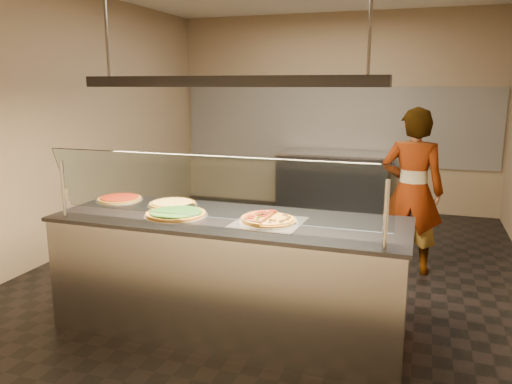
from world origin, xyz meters
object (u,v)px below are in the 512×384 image
(perforated_tray, at_px, (269,222))
(heat_lamp_housing, at_px, (227,81))
(pizza_spatula, at_px, (181,203))
(worker, at_px, (412,191))
(sneeze_guard, at_px, (210,188))
(pizza_spinach, at_px, (176,214))
(serving_counter, at_px, (230,274))
(half_pizza_sausage, at_px, (282,220))
(pizza_tomato, at_px, (120,198))
(prep_table, at_px, (333,183))
(pizza_cheese, at_px, (173,203))
(half_pizza_pepperoni, at_px, (256,217))

(perforated_tray, xyz_separation_m, heat_lamp_housing, (-0.33, 0.05, 1.01))
(perforated_tray, distance_m, heat_lamp_housing, 1.07)
(pizza_spatula, relative_size, worker, 0.15)
(perforated_tray, relative_size, pizza_spatula, 2.01)
(sneeze_guard, height_order, pizza_spinach, sneeze_guard)
(serving_counter, distance_m, worker, 2.26)
(sneeze_guard, xyz_separation_m, worker, (1.30, 2.15, -0.37))
(half_pizza_sausage, bearing_deg, worker, 65.04)
(half_pizza_sausage, relative_size, pizza_tomato, 1.02)
(sneeze_guard, bearing_deg, perforated_tray, 41.31)
(pizza_tomato, distance_m, pizza_spatula, 0.63)
(pizza_tomato, relative_size, prep_table, 0.24)
(pizza_cheese, distance_m, pizza_spatula, 0.10)
(sneeze_guard, xyz_separation_m, pizza_spatula, (-0.51, 0.53, -0.27))
(perforated_tray, relative_size, half_pizza_sausage, 1.23)
(serving_counter, distance_m, half_pizza_pepperoni, 0.55)
(pizza_cheese, height_order, pizza_tomato, same)
(half_pizza_pepperoni, height_order, heat_lamp_housing, heat_lamp_housing)
(perforated_tray, distance_m, pizza_tomato, 1.50)
(half_pizza_sausage, height_order, heat_lamp_housing, heat_lamp_housing)
(half_pizza_pepperoni, distance_m, pizza_spatula, 0.78)
(serving_counter, distance_m, heat_lamp_housing, 1.48)
(pizza_cheese, xyz_separation_m, pizza_spatula, (0.09, -0.03, 0.01))
(pizza_cheese, distance_m, worker, 2.47)
(pizza_tomato, bearing_deg, pizza_cheese, -2.20)
(half_pizza_pepperoni, xyz_separation_m, worker, (1.06, 1.85, -0.11))
(worker, xyz_separation_m, heat_lamp_housing, (-1.30, -1.80, 1.09))
(perforated_tray, height_order, half_pizza_pepperoni, half_pizza_pepperoni)
(half_pizza_sausage, bearing_deg, sneeze_guard, -146.17)
(pizza_tomato, height_order, pizza_spatula, pizza_spatula)
(serving_counter, height_order, heat_lamp_housing, heat_lamp_housing)
(prep_table, height_order, worker, worker)
(half_pizza_pepperoni, distance_m, heat_lamp_housing, 1.01)
(prep_table, bearing_deg, perforated_tray, -86.85)
(heat_lamp_housing, bearing_deg, serving_counter, 0.00)
(pizza_spatula, bearing_deg, pizza_tomato, 175.01)
(serving_counter, distance_m, pizza_tomato, 1.25)
(half_pizza_pepperoni, bearing_deg, pizza_cheese, 162.10)
(heat_lamp_housing, bearing_deg, sneeze_guard, -90.00)
(half_pizza_pepperoni, height_order, pizza_tomato, half_pizza_pepperoni)
(pizza_spatula, height_order, worker, worker)
(sneeze_guard, height_order, prep_table, sneeze_guard)
(half_pizza_pepperoni, xyz_separation_m, prep_table, (-0.12, 4.02, -0.50))
(half_pizza_sausage, distance_m, heat_lamp_housing, 1.09)
(perforated_tray, bearing_deg, half_pizza_pepperoni, 179.27)
(pizza_tomato, distance_m, heat_lamp_housing, 1.53)
(serving_counter, height_order, sneeze_guard, sneeze_guard)
(half_pizza_pepperoni, height_order, pizza_cheese, half_pizza_pepperoni)
(pizza_tomato, bearing_deg, prep_table, 71.53)
(sneeze_guard, distance_m, pizza_spatula, 0.78)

